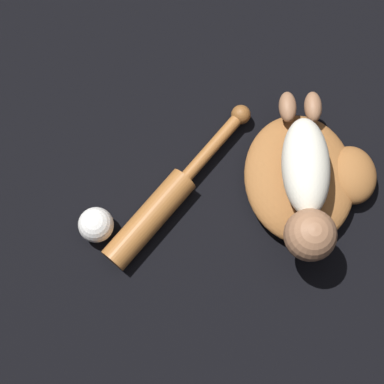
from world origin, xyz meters
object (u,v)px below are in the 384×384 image
baby_figure (307,187)px  baseball (96,225)px  baseball_glove (308,178)px  baseball_bat (165,201)px

baby_figure → baseball: baby_figure is taller
baseball_glove → baseball_bat: 0.33m
baseball_glove → baseball_bat: (0.16, -0.29, -0.01)m
baseball → baseball_bat: bearing=130.3°
baseball_glove → baseball_bat: baseball_glove is taller
baby_figure → baseball_bat: 0.32m
baby_figure → baseball_glove: bearing=177.1°
baseball_bat → baseball: baseball is taller
baby_figure → baseball_bat: (0.11, -0.28, -0.09)m
baseball_glove → baby_figure: 0.10m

